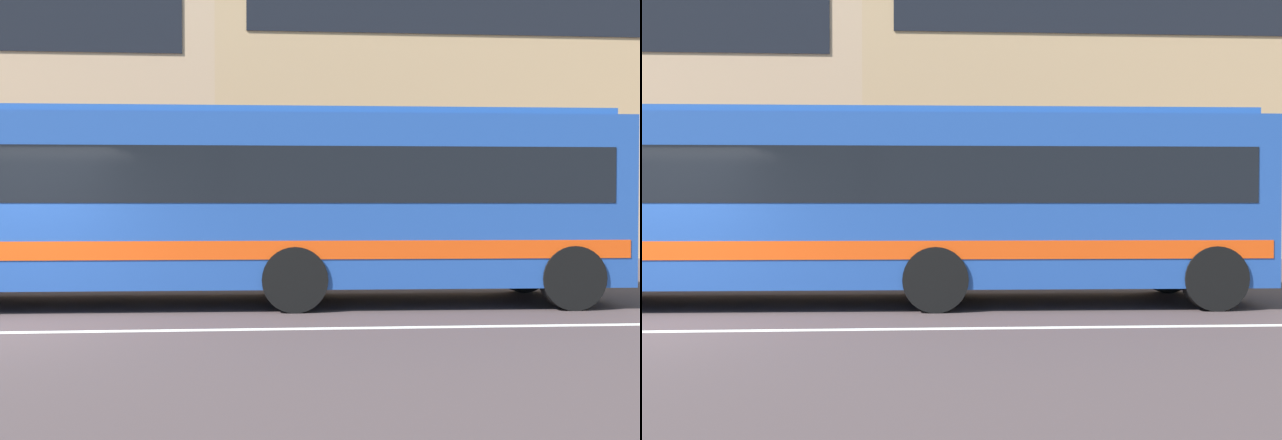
% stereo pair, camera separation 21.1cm
% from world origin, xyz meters
% --- Properties ---
extents(apartment_block_right, '(22.66, 8.12, 13.81)m').
position_xyz_m(apartment_block_right, '(13.53, 15.87, 6.91)').
color(apartment_block_right, tan).
rests_on(apartment_block_right, ground_plane).
extents(transit_bus, '(12.20, 2.81, 3.15)m').
position_xyz_m(transit_bus, '(3.30, 2.70, 1.74)').
color(transit_bus, '#224A9D').
rests_on(transit_bus, ground_plane).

